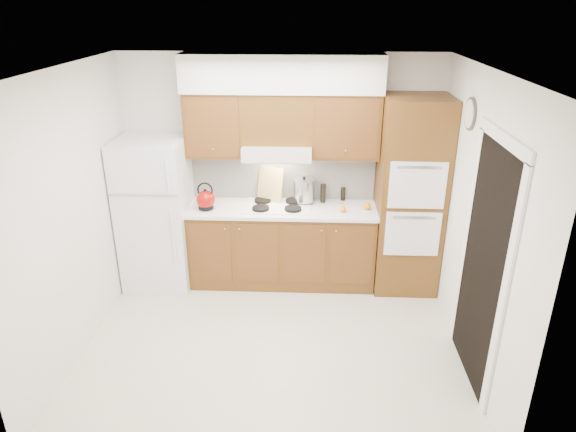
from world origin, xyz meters
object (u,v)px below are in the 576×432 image
at_px(fridge, 156,213).
at_px(stock_pot, 304,190).
at_px(kettle, 206,200).
at_px(oven_cabinet, 409,197).

height_order(fridge, stock_pot, fridge).
xyz_separation_m(fridge, kettle, (0.59, -0.04, 0.19)).
relative_size(oven_cabinet, kettle, 10.51).
bearing_deg(fridge, kettle, -4.01).
xyz_separation_m(oven_cabinet, stock_pot, (-1.17, 0.17, -0.00)).
xyz_separation_m(fridge, oven_cabinet, (2.85, 0.03, 0.24)).
distance_m(fridge, oven_cabinet, 2.86).
bearing_deg(oven_cabinet, fridge, -179.30).
height_order(kettle, stock_pot, stock_pot).
xyz_separation_m(oven_cabinet, kettle, (-2.26, -0.08, -0.05)).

